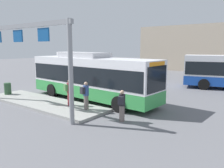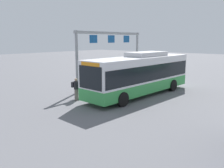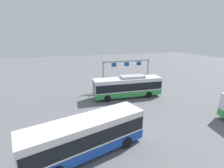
{
  "view_description": "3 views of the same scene",
  "coord_description": "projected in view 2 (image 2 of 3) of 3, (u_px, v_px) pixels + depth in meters",
  "views": [
    {
      "loc": [
        10.84,
        -11.98,
        3.86
      ],
      "look_at": [
        3.19,
        -1.73,
        1.73
      ],
      "focal_mm": 35.77,
      "sensor_mm": 36.0,
      "label": 1
    },
    {
      "loc": [
        15.87,
        10.3,
        4.48
      ],
      "look_at": [
        3.29,
        -0.24,
        1.35
      ],
      "focal_mm": 37.74,
      "sensor_mm": 36.0,
      "label": 2
    },
    {
      "loc": [
        9.97,
        22.46,
        9.37
      ],
      "look_at": [
        1.93,
        -2.0,
        1.76
      ],
      "focal_mm": 25.96,
      "sensor_mm": 36.0,
      "label": 3
    }
  ],
  "objects": [
    {
      "name": "ground_plane",
      "position": [
        140.0,
        95.0,
        19.28
      ],
      "size": [
        120.0,
        120.0,
        0.0
      ],
      "primitive_type": "plane",
      "color": "slate"
    },
    {
      "name": "person_boarding",
      "position": [
        76.0,
        89.0,
        17.39
      ],
      "size": [
        0.47,
        0.59,
        1.67
      ],
      "rotation": [
        0.0,
        0.0,
        1.92
      ],
      "color": "slate",
      "rests_on": "ground"
    },
    {
      "name": "platform_curb",
      "position": [
        126.0,
        86.0,
        22.53
      ],
      "size": [
        10.0,
        2.8,
        0.16
      ],
      "primitive_type": "cube",
      "color": "#9E9E99",
      "rests_on": "ground"
    },
    {
      "name": "platform_sign_gantry",
      "position": [
        111.0,
        47.0,
        22.7
      ],
      "size": [
        9.29,
        0.24,
        5.2
      ],
      "color": "gray",
      "rests_on": "ground"
    },
    {
      "name": "person_waiting_mid",
      "position": [
        114.0,
        79.0,
        20.39
      ],
      "size": [
        0.43,
        0.58,
        1.67
      ],
      "rotation": [
        0.0,
        0.0,
        1.31
      ],
      "color": "maroon",
      "rests_on": "platform_curb"
    },
    {
      "name": "bus_main",
      "position": [
        140.0,
        73.0,
        18.95
      ],
      "size": [
        10.89,
        3.18,
        3.46
      ],
      "rotation": [
        0.0,
        0.0,
        -0.06
      ],
      "color": "green",
      "rests_on": "ground"
    },
    {
      "name": "person_waiting_near",
      "position": [
        102.0,
        82.0,
        19.3
      ],
      "size": [
        0.41,
        0.57,
        1.67
      ],
      "rotation": [
        0.0,
        0.0,
        1.37
      ],
      "color": "slate",
      "rests_on": "platform_curb"
    },
    {
      "name": "trash_bin",
      "position": [
        148.0,
        75.0,
        25.7
      ],
      "size": [
        0.52,
        0.52,
        0.9
      ],
      "primitive_type": "cylinder",
      "color": "#2D5133",
      "rests_on": "platform_curb"
    }
  ]
}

